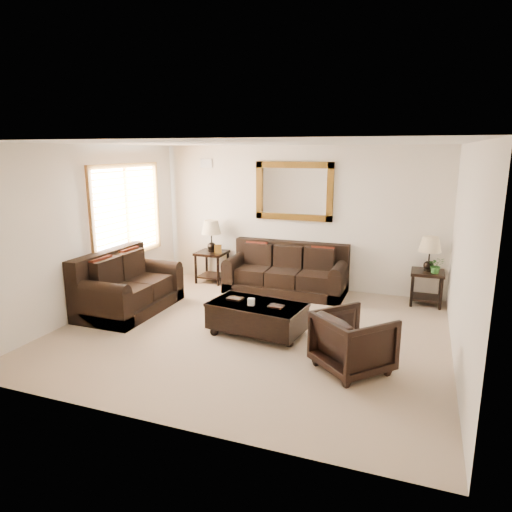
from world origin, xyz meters
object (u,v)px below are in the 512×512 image
at_px(sofa, 287,274).
at_px(armchair, 353,339).
at_px(loveseat, 126,289).
at_px(end_table_right, 429,261).
at_px(end_table_left, 212,242).
at_px(coffee_table, 257,315).

distance_m(sofa, armchair, 3.23).
bearing_deg(armchair, loveseat, 29.95).
height_order(loveseat, end_table_right, end_table_right).
distance_m(end_table_left, coffee_table, 2.91).
bearing_deg(sofa, coffee_table, -84.98).
height_order(coffee_table, armchair, armchair).
distance_m(loveseat, armchair, 3.95).
height_order(end_table_right, coffee_table, end_table_right).
relative_size(end_table_left, end_table_right, 1.05).
bearing_deg(loveseat, armchair, -102.69).
xyz_separation_m(sofa, end_table_right, (2.47, 0.13, 0.45)).
bearing_deg(end_table_left, sofa, -4.00).
distance_m(sofa, end_table_left, 1.68).
relative_size(sofa, coffee_table, 1.54).
bearing_deg(end_table_right, sofa, -177.06).
xyz_separation_m(coffee_table, armchair, (1.47, -0.66, 0.11)).
xyz_separation_m(end_table_right, coffee_table, (-2.29, -2.25, -0.49)).
height_order(sofa, loveseat, loveseat).
xyz_separation_m(loveseat, end_table_left, (0.60, 2.02, 0.45)).
distance_m(end_table_right, armchair, 3.04).
relative_size(sofa, armchair, 2.77).
bearing_deg(end_table_right, coffee_table, -135.49).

